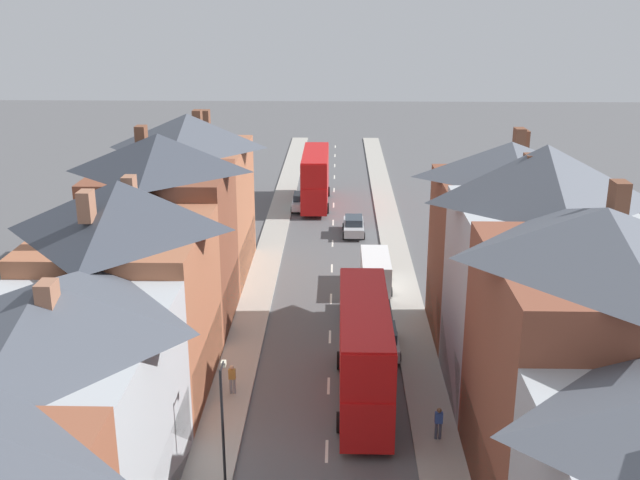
% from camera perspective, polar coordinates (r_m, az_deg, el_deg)
% --- Properties ---
extents(pavement_left, '(2.20, 104.00, 0.14)m').
position_cam_1_polar(pavement_left, '(59.04, -4.03, -1.39)').
color(pavement_left, '#A8A399').
rests_on(pavement_left, ground).
extents(pavement_right, '(2.20, 104.00, 0.14)m').
position_cam_1_polar(pavement_right, '(58.97, 5.89, -1.47)').
color(pavement_right, '#A8A399').
rests_on(pavement_right, ground).
extents(centre_line_dashes, '(0.14, 97.80, 0.01)m').
position_cam_1_polar(centre_line_dashes, '(56.93, 0.91, -2.17)').
color(centre_line_dashes, silver).
rests_on(centre_line_dashes, ground).
extents(terrace_row_left, '(8.00, 52.91, 12.36)m').
position_cam_1_polar(terrace_row_left, '(36.50, -15.67, -5.59)').
color(terrace_row_left, '#ADB2B7').
rests_on(terrace_row_left, ground).
extents(terrace_row_right, '(8.00, 41.50, 13.16)m').
position_cam_1_polar(terrace_row_right, '(30.85, 20.02, -9.99)').
color(terrace_row_right, brown).
rests_on(terrace_row_right, ground).
extents(double_decker_bus_lead, '(2.74, 10.80, 5.30)m').
position_cam_1_polar(double_decker_bus_lead, '(38.04, 3.37, -8.37)').
color(double_decker_bus_lead, red).
rests_on(double_decker_bus_lead, ground).
extents(double_decker_bus_mid_street, '(2.74, 10.80, 5.30)m').
position_cam_1_polar(double_decker_bus_mid_street, '(73.48, -0.36, 4.82)').
color(double_decker_bus_mid_street, red).
rests_on(double_decker_bus_mid_street, ground).
extents(car_near_blue, '(1.90, 3.96, 1.62)m').
position_cam_1_polar(car_near_blue, '(48.31, 2.95, -4.98)').
color(car_near_blue, '#236093').
rests_on(car_near_blue, ground).
extents(car_near_silver, '(1.90, 4.44, 1.63)m').
position_cam_1_polar(car_near_silver, '(64.71, 2.58, 1.11)').
color(car_near_silver, '#B7BABF').
rests_on(car_near_silver, ground).
extents(car_parked_left_a, '(1.90, 4.27, 1.60)m').
position_cam_1_polar(car_parked_left_a, '(43.89, 4.82, -7.52)').
color(car_parked_left_a, '#B7BABF').
rests_on(car_parked_left_a, ground).
extents(car_parked_right_a, '(1.90, 4.23, 1.64)m').
position_cam_1_polar(car_parked_right_a, '(72.34, -1.42, 2.97)').
color(car_parked_right_a, silver).
rests_on(car_parked_right_a, ground).
extents(delivery_van, '(2.20, 5.20, 2.41)m').
position_cam_1_polar(delivery_van, '(52.75, 4.24, -2.35)').
color(delivery_van, white).
rests_on(delivery_van, ground).
extents(pedestrian_mid_left, '(0.36, 0.22, 1.61)m').
position_cam_1_polar(pedestrian_mid_left, '(35.96, 9.03, -13.52)').
color(pedestrian_mid_left, '#3D4256').
rests_on(pedestrian_mid_left, pavement_right).
extents(pedestrian_mid_right, '(0.36, 0.22, 1.61)m').
position_cam_1_polar(pedestrian_mid_right, '(39.41, -6.71, -10.38)').
color(pedestrian_mid_right, gray).
rests_on(pedestrian_mid_right, pavement_left).
extents(street_lamp, '(0.20, 1.12, 5.50)m').
position_cam_1_polar(street_lamp, '(31.89, -7.41, -13.26)').
color(street_lamp, black).
rests_on(street_lamp, ground).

